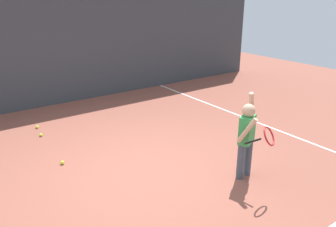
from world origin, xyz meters
name	(u,v)px	position (x,y,z in m)	size (l,w,h in m)	color
ground_plane	(137,171)	(0.00, 0.00, 0.00)	(20.00, 20.00, 0.00)	brown
court_line_sideline	(235,114)	(3.30, 1.00, 0.00)	(0.05, 9.00, 0.00)	white
back_fence_windscreen	(47,41)	(0.00, 4.25, 1.62)	(13.69, 0.08, 3.24)	#383D42
fence_post_2	(46,38)	(0.00, 4.31, 1.70)	(0.09, 0.09, 3.39)	slate
fence_post_3	(159,30)	(3.35, 4.31, 1.70)	(0.09, 0.09, 3.39)	slate
fence_post_4	(238,24)	(6.69, 4.31, 1.70)	(0.09, 0.09, 3.39)	slate
tennis_player	(248,134)	(1.29, -1.13, 0.73)	(0.53, 0.77, 1.35)	#3F4C59
tennis_ball_1	(37,127)	(-0.83, 2.81, 0.03)	(0.07, 0.07, 0.07)	#CCE033
tennis_ball_2	(62,163)	(-0.93, 0.92, 0.03)	(0.07, 0.07, 0.07)	#CCE033
tennis_ball_3	(41,135)	(-0.89, 2.33, 0.03)	(0.07, 0.07, 0.07)	#CCE033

